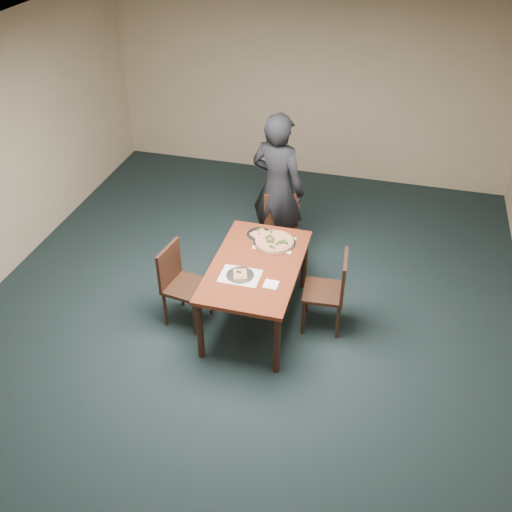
% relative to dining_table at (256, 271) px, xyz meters
% --- Properties ---
extents(ground, '(8.00, 8.00, 0.00)m').
position_rel_dining_table_xyz_m(ground, '(-0.12, -0.40, -0.66)').
color(ground, black).
rests_on(ground, ground).
extents(room_shell, '(8.00, 8.00, 8.00)m').
position_rel_dining_table_xyz_m(room_shell, '(-0.12, -0.40, 1.08)').
color(room_shell, tan).
rests_on(room_shell, ground).
extents(dining_table, '(0.90, 1.50, 0.75)m').
position_rel_dining_table_xyz_m(dining_table, '(0.00, 0.00, 0.00)').
color(dining_table, '#592011').
rests_on(dining_table, ground).
extents(chair_far, '(0.52, 0.52, 0.91)m').
position_rel_dining_table_xyz_m(chair_far, '(0.03, 1.09, -0.14)').
color(chair_far, black).
rests_on(chair_far, ground).
extents(chair_left, '(0.48, 0.48, 0.91)m').
position_rel_dining_table_xyz_m(chair_left, '(-0.79, -0.18, -0.14)').
color(chair_left, black).
rests_on(chair_left, ground).
extents(chair_right, '(0.45, 0.45, 0.91)m').
position_rel_dining_table_xyz_m(chair_right, '(0.78, 0.10, -0.14)').
color(chair_right, black).
rests_on(chair_right, ground).
extents(diner, '(0.79, 0.63, 1.88)m').
position_rel_dining_table_xyz_m(diner, '(-0.07, 1.28, 0.28)').
color(diner, black).
rests_on(diner, ground).
extents(placemat_main, '(0.42, 0.32, 0.00)m').
position_rel_dining_table_xyz_m(placemat_main, '(0.10, 0.42, 0.09)').
color(placemat_main, white).
rests_on(placemat_main, dining_table).
extents(placemat_near, '(0.40, 0.30, 0.00)m').
position_rel_dining_table_xyz_m(placemat_near, '(-0.10, -0.24, 0.09)').
color(placemat_near, white).
rests_on(placemat_near, dining_table).
extents(pizza_pan, '(0.46, 0.46, 0.07)m').
position_rel_dining_table_xyz_m(pizza_pan, '(0.10, 0.42, 0.12)').
color(pizza_pan, silver).
rests_on(pizza_pan, dining_table).
extents(slice_plate_near, '(0.28, 0.28, 0.06)m').
position_rel_dining_table_xyz_m(slice_plate_near, '(-0.10, -0.24, 0.11)').
color(slice_plate_near, silver).
rests_on(slice_plate_near, dining_table).
extents(slice_plate_far, '(0.28, 0.28, 0.06)m').
position_rel_dining_table_xyz_m(slice_plate_far, '(-0.10, 0.53, 0.10)').
color(slice_plate_far, silver).
rests_on(slice_plate_far, dining_table).
extents(napkin, '(0.14, 0.14, 0.01)m').
position_rel_dining_table_xyz_m(napkin, '(0.23, -0.29, 0.09)').
color(napkin, white).
rests_on(napkin, dining_table).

